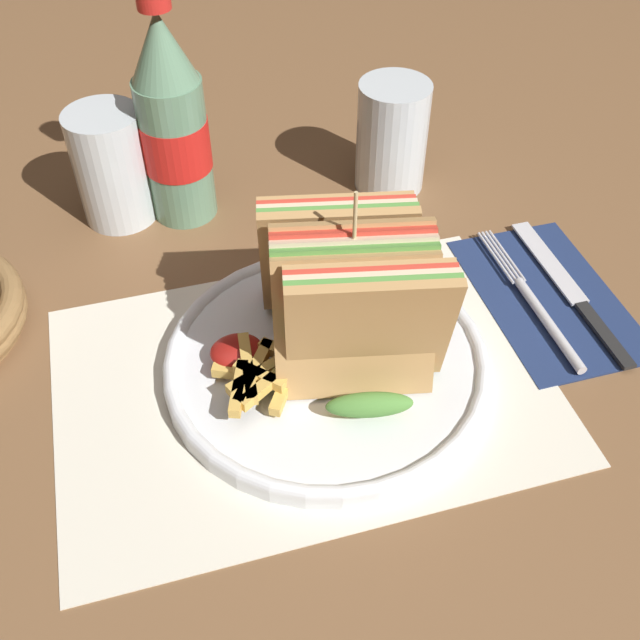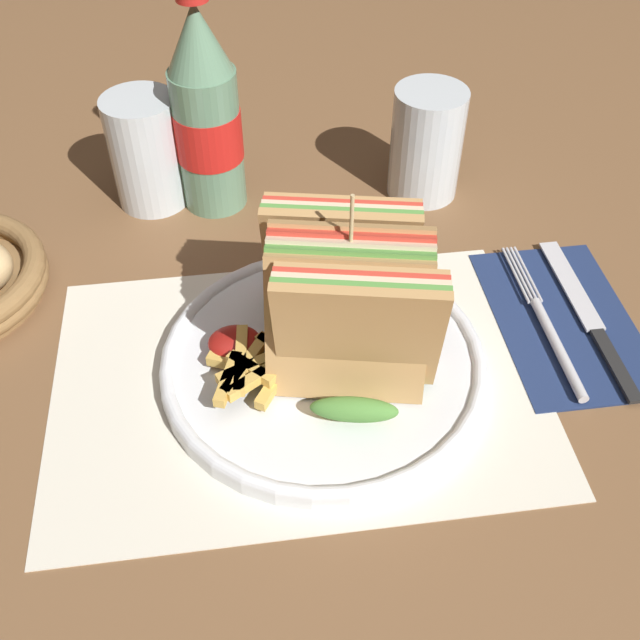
{
  "view_description": "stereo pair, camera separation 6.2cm",
  "coord_description": "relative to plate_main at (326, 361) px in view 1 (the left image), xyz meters",
  "views": [
    {
      "loc": [
        -0.1,
        -0.39,
        0.48
      ],
      "look_at": [
        0.02,
        0.03,
        0.04
      ],
      "focal_mm": 42.0,
      "sensor_mm": 36.0,
      "label": 1
    },
    {
      "loc": [
        -0.04,
        -0.41,
        0.48
      ],
      "look_at": [
        0.02,
        0.03,
        0.04
      ],
      "focal_mm": 42.0,
      "sensor_mm": 36.0,
      "label": 2
    }
  ],
  "objects": [
    {
      "name": "placemat",
      "position": [
        -0.02,
        -0.01,
        -0.01
      ],
      "size": [
        0.41,
        0.29,
        0.0
      ],
      "color": "silver",
      "rests_on": "ground_plane"
    },
    {
      "name": "napkin",
      "position": [
        0.22,
        0.03,
        -0.01
      ],
      "size": [
        0.12,
        0.2,
        0.0
      ],
      "color": "navy",
      "rests_on": "ground_plane"
    },
    {
      "name": "ground_plane",
      "position": [
        -0.02,
        -0.01,
        -0.01
      ],
      "size": [
        4.0,
        4.0,
        0.0
      ],
      "primitive_type": "plane",
      "color": "brown"
    },
    {
      "name": "knife",
      "position": [
        0.25,
        0.03,
        -0.0
      ],
      "size": [
        0.02,
        0.2,
        0.0
      ],
      "rotation": [
        0.0,
        0.0,
        0.01
      ],
      "color": "black",
      "rests_on": "napkin"
    },
    {
      "name": "club_sandwich",
      "position": [
        0.02,
        0.0,
        0.07
      ],
      "size": [
        0.14,
        0.18,
        0.17
      ],
      "color": "tan",
      "rests_on": "plate_main"
    },
    {
      "name": "glass_near",
      "position": [
        0.14,
        0.24,
        0.04
      ],
      "size": [
        0.08,
        0.08,
        0.12
      ],
      "color": "silver",
      "rests_on": "ground_plane"
    },
    {
      "name": "glass_far",
      "position": [
        -0.15,
        0.27,
        0.04
      ],
      "size": [
        0.08,
        0.08,
        0.12
      ],
      "color": "silver",
      "rests_on": "ground_plane"
    },
    {
      "name": "fries_pile",
      "position": [
        -0.06,
        -0.02,
        0.02
      ],
      "size": [
        0.09,
        0.08,
        0.02
      ],
      "color": "gold",
      "rests_on": "plate_main"
    },
    {
      "name": "coke_bottle_near",
      "position": [
        -0.08,
        0.26,
        0.09
      ],
      "size": [
        0.07,
        0.07,
        0.24
      ],
      "color": "slate",
      "rests_on": "ground_plane"
    },
    {
      "name": "ketchup_blob",
      "position": [
        -0.07,
        0.02,
        0.02
      ],
      "size": [
        0.04,
        0.04,
        0.02
      ],
      "color": "maroon",
      "rests_on": "plate_main"
    },
    {
      "name": "plate_main",
      "position": [
        0.0,
        0.0,
        0.0
      ],
      "size": [
        0.27,
        0.27,
        0.02
      ],
      "color": "white",
      "rests_on": "ground_plane"
    },
    {
      "name": "fork",
      "position": [
        0.2,
        0.01,
        -0.0
      ],
      "size": [
        0.02,
        0.19,
        0.01
      ],
      "rotation": [
        0.0,
        0.0,
        0.01
      ],
      "color": "silver",
      "rests_on": "napkin"
    }
  ]
}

